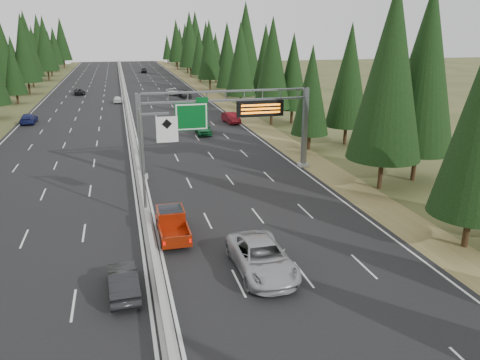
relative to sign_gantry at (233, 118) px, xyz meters
The scene contains 18 objects.
road 46.29m from the sign_gantry, 101.18° to the left, with size 32.00×260.00×0.08m, color black.
shoulder_right 46.28m from the sign_gantry, 78.86° to the left, with size 3.60×260.00×0.06m, color olive.
shoulder_left 52.70m from the sign_gantry, 120.63° to the left, with size 3.60×260.00×0.06m, color #3A4520.
median_barrier 46.25m from the sign_gantry, 101.18° to the left, with size 0.70×260.00×0.85m.
sign_gantry is the anchor object (origin of this frame).
hov_sign_pole 12.96m from the sign_gantry, 130.04° to the right, with size 2.80×0.50×8.00m.
tree_row_right 38.63m from the sign_gantry, 70.02° to the left, with size 11.47×242.31×18.95m.
silver_minivan 20.18m from the sign_gantry, 99.02° to the right, with size 2.92×6.34×1.76m, color #A8A9AC.
red_pickup 15.64m from the sign_gantry, 119.52° to the right, with size 1.85×5.19×1.69m.
car_ahead_green 18.20m from the sign_gantry, 89.21° to the left, with size 1.87×4.66×1.59m, color #155E2F.
car_ahead_dkred 25.34m from the sign_gantry, 77.07° to the left, with size 1.61×4.62×1.52m, color maroon.
car_ahead_dkgrey 53.65m from the sign_gantry, 86.96° to the left, with size 2.00×4.93×1.43m, color black.
car_ahead_white 58.43m from the sign_gantry, 89.10° to the left, with size 2.17×4.70×1.31m, color silver.
car_ahead_far 114.80m from the sign_gantry, 90.84° to the left, with size 1.79×4.45×1.51m, color black.
car_onc_near 23.01m from the sign_gantry, 118.26° to the right, with size 1.48×4.25×1.40m, color black.
car_onc_blue 39.33m from the sign_gantry, 126.47° to the left, with size 2.00×4.92×1.43m, color navy.
car_onc_white 50.42m from the sign_gantry, 101.97° to the left, with size 1.51×3.75×1.28m, color white.
car_onc_far 66.16m from the sign_gantry, 105.98° to the left, with size 2.18×4.73×1.31m, color black.
Camera 1 is at (-1.27, -7.19, 13.13)m, focal length 35.00 mm.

